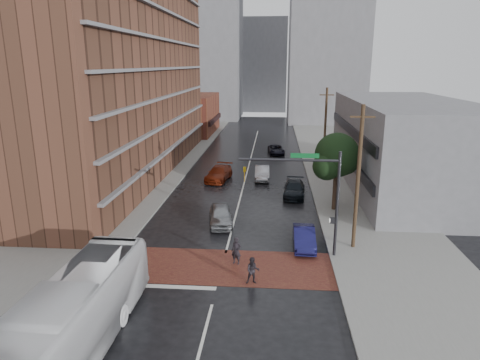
# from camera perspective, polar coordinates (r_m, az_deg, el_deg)

# --- Properties ---
(ground) EXTENTS (160.00, 160.00, 0.00)m
(ground) POSITION_cam_1_polar(r_m,az_deg,el_deg) (27.40, -2.53, -11.92)
(ground) COLOR black
(ground) RESTS_ON ground
(crosswalk) EXTENTS (14.00, 5.00, 0.02)m
(crosswalk) POSITION_cam_1_polar(r_m,az_deg,el_deg) (27.84, -2.40, -11.44)
(crosswalk) COLOR brown
(crosswalk) RESTS_ON ground
(sidewalk_west) EXTENTS (9.00, 90.00, 0.15)m
(sidewalk_west) POSITION_cam_1_polar(r_m,az_deg,el_deg) (52.80, -11.62, 1.32)
(sidewalk_west) COLOR gray
(sidewalk_west) RESTS_ON ground
(sidewalk_east) EXTENTS (9.00, 90.00, 0.15)m
(sidewalk_east) POSITION_cam_1_polar(r_m,az_deg,el_deg) (51.41, 13.84, 0.81)
(sidewalk_east) COLOR gray
(sidewalk_east) RESTS_ON ground
(apartment_block) EXTENTS (10.00, 44.00, 28.00)m
(apartment_block) POSITION_cam_1_polar(r_m,az_deg,el_deg) (51.16, -15.61, 16.40)
(apartment_block) COLOR brown
(apartment_block) RESTS_ON ground
(storefront_west) EXTENTS (8.00, 16.00, 7.00)m
(storefront_west) POSITION_cam_1_polar(r_m,az_deg,el_deg) (80.14, -6.38, 8.72)
(storefront_west) COLOR brown
(storefront_west) RESTS_ON ground
(building_east) EXTENTS (11.00, 26.00, 9.00)m
(building_east) POSITION_cam_1_polar(r_m,az_deg,el_deg) (46.84, 21.18, 4.38)
(building_east) COLOR gray
(building_east) RESTS_ON ground
(distant_tower_west) EXTENTS (18.00, 16.00, 32.00)m
(distant_tower_west) POSITION_cam_1_polar(r_m,az_deg,el_deg) (103.66, -5.13, 17.14)
(distant_tower_west) COLOR gray
(distant_tower_west) RESTS_ON ground
(distant_tower_east) EXTENTS (16.00, 14.00, 36.00)m
(distant_tower_east) POSITION_cam_1_polar(r_m,az_deg,el_deg) (96.94, 11.63, 18.22)
(distant_tower_east) COLOR gray
(distant_tower_east) RESTS_ON ground
(distant_tower_center) EXTENTS (12.00, 10.00, 24.00)m
(distant_tower_center) POSITION_cam_1_polar(r_m,az_deg,el_deg) (119.22, 3.22, 15.00)
(distant_tower_center) COLOR gray
(distant_tower_center) RESTS_ON ground
(street_tree) EXTENTS (4.20, 4.10, 6.90)m
(street_tree) POSITION_cam_1_polar(r_m,az_deg,el_deg) (37.43, 12.79, 2.88)
(street_tree) COLOR #332319
(street_tree) RESTS_ON ground
(signal_mast) EXTENTS (6.50, 0.30, 7.20)m
(signal_mast) POSITION_cam_1_polar(r_m,az_deg,el_deg) (27.92, 10.00, -1.16)
(signal_mast) COLOR #2D2D33
(signal_mast) RESTS_ON ground
(utility_pole_near) EXTENTS (1.60, 0.26, 10.00)m
(utility_pole_near) POSITION_cam_1_polar(r_m,az_deg,el_deg) (29.67, 15.46, 0.31)
(utility_pole_near) COLOR #473321
(utility_pole_near) RESTS_ON ground
(utility_pole_far) EXTENTS (1.60, 0.26, 10.00)m
(utility_pole_far) POSITION_cam_1_polar(r_m,az_deg,el_deg) (49.07, 11.26, 6.33)
(utility_pole_far) COLOR #473321
(utility_pole_far) RESTS_ON ground
(transit_bus) EXTENTS (3.22, 12.58, 3.49)m
(transit_bus) POSITION_cam_1_polar(r_m,az_deg,el_deg) (20.83, -21.68, -17.08)
(transit_bus) COLOR silver
(transit_bus) RESTS_ON ground
(pedestrian_a) EXTENTS (0.75, 0.60, 1.80)m
(pedestrian_a) POSITION_cam_1_polar(r_m,az_deg,el_deg) (27.80, -0.49, -9.43)
(pedestrian_a) COLOR black
(pedestrian_a) RESTS_ON ground
(pedestrian_b) EXTENTS (0.86, 0.70, 1.64)m
(pedestrian_b) POSITION_cam_1_polar(r_m,az_deg,el_deg) (25.54, 1.71, -11.99)
(pedestrian_b) COLOR #252025
(pedestrian_b) RESTS_ON ground
(car_travel_a) EXTENTS (2.51, 4.78, 1.55)m
(car_travel_a) POSITION_cam_1_polar(r_m,az_deg,el_deg) (34.39, -2.61, -4.71)
(car_travel_a) COLOR #94979B
(car_travel_a) RESTS_ON ground
(car_travel_b) EXTENTS (1.70, 4.56, 1.49)m
(car_travel_b) POSITION_cam_1_polar(r_m,az_deg,el_deg) (47.69, 2.98, 0.96)
(car_travel_b) COLOR #A6A7AE
(car_travel_b) RESTS_ON ground
(car_travel_c) EXTENTS (2.94, 5.59, 1.55)m
(car_travel_c) POSITION_cam_1_polar(r_m,az_deg,el_deg) (47.32, -2.84, 0.88)
(car_travel_c) COLOR maroon
(car_travel_c) RESTS_ON ground
(suv_travel) EXTENTS (2.62, 4.73, 1.25)m
(suv_travel) POSITION_cam_1_polar(r_m,az_deg,el_deg) (61.49, 4.84, 4.06)
(suv_travel) COLOR black
(suv_travel) RESTS_ON ground
(car_parked_near) EXTENTS (1.49, 4.24, 1.39)m
(car_parked_near) POSITION_cam_1_polar(r_m,az_deg,el_deg) (30.64, 8.54, -7.60)
(car_parked_near) COLOR #151448
(car_parked_near) RESTS_ON ground
(car_parked_mid) EXTENTS (2.38, 5.07, 1.43)m
(car_parked_mid) POSITION_cam_1_polar(r_m,az_deg,el_deg) (41.92, 7.25, -1.21)
(car_parked_mid) COLOR black
(car_parked_mid) RESTS_ON ground
(car_parked_far) EXTENTS (1.60, 3.90, 1.32)m
(car_parked_far) POSITION_cam_1_polar(r_m,az_deg,el_deg) (43.74, 7.15, -0.58)
(car_parked_far) COLOR #A3A7AA
(car_parked_far) RESTS_ON ground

